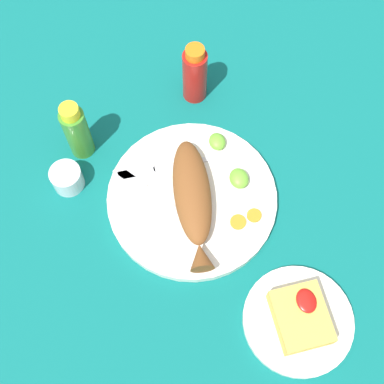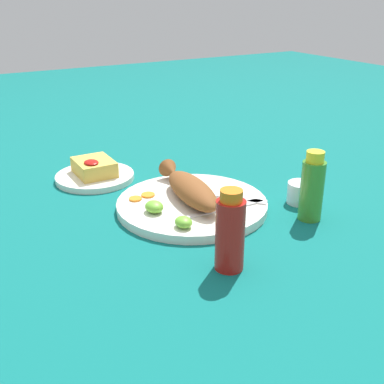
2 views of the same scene
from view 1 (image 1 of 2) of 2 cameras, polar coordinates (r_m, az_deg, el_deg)
name	(u,v)px [view 1 (image 1 of 2)]	position (r m, az deg, el deg)	size (l,w,h in m)	color
ground_plane	(192,200)	(1.00, 0.00, -0.89)	(4.00, 4.00, 0.00)	#0C605B
main_plate	(192,198)	(1.00, 0.00, -0.69)	(0.32, 0.32, 0.02)	white
fried_fish	(193,198)	(0.96, 0.10, -0.66)	(0.26, 0.09, 0.05)	brown
fork_near	(148,191)	(0.99, -4.67, 0.10)	(0.15, 0.13, 0.00)	silver
fork_far	(160,168)	(1.01, -3.47, 2.55)	(0.02, 0.19, 0.00)	silver
carrot_slice_near	(254,215)	(0.98, 6.65, -2.49)	(0.03, 0.03, 0.00)	orange
carrot_slice_mid	(238,222)	(0.97, 4.94, -3.21)	(0.03, 0.03, 0.00)	orange
lime_wedge_main	(239,178)	(0.99, 5.03, 1.46)	(0.04, 0.04, 0.02)	#6BB233
lime_wedge_side	(217,142)	(1.03, 2.71, 5.40)	(0.04, 0.03, 0.02)	#6BB233
hot_sauce_bottle_red	(195,74)	(1.07, 0.30, 12.46)	(0.05, 0.05, 0.14)	#B21914
hot_sauce_bottle_green	(77,131)	(1.02, -12.20, 6.37)	(0.05, 0.05, 0.14)	#3D8428
salt_cup	(67,179)	(1.03, -13.15, 1.37)	(0.06, 0.06, 0.05)	silver
side_plate_fries	(298,320)	(0.95, 11.24, -13.29)	(0.19, 0.19, 0.01)	white
fries_pile	(301,317)	(0.92, 11.54, -12.93)	(0.10, 0.08, 0.04)	gold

